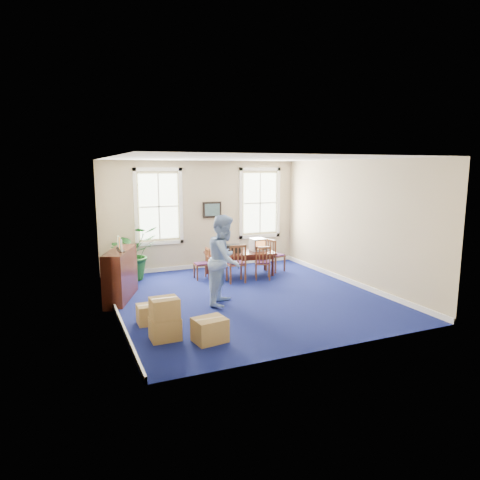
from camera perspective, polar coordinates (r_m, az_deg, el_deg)
name	(u,v)px	position (r m, az deg, el deg)	size (l,w,h in m)	color
floor	(246,296)	(10.15, 0.82, -7.53)	(6.50, 6.50, 0.00)	navy
ceiling	(246,158)	(9.70, 0.86, 10.83)	(6.50, 6.50, 0.00)	white
wall_back	(202,215)	(12.82, -5.08, 3.34)	(6.50, 6.50, 0.00)	tan
wall_front	(328,256)	(7.00, 11.70, -2.08)	(6.50, 6.50, 0.00)	tan
wall_left	(111,238)	(9.02, -16.85, 0.31)	(6.50, 6.50, 0.00)	tan
wall_right	(353,223)	(11.34, 14.84, 2.24)	(6.50, 6.50, 0.00)	tan
baseboard_back	(203,266)	(13.05, -4.93, -3.41)	(6.00, 0.04, 0.12)	white
baseboard_left	(116,310)	(9.39, -16.20, -8.99)	(0.04, 6.50, 0.12)	white
baseboard_right	(349,281)	(11.62, 14.39, -5.32)	(0.04, 6.50, 0.12)	white
window_left	(159,207)	(12.43, -10.79, 4.40)	(1.40, 0.12, 2.20)	white
window_right	(260,203)	(13.48, 2.66, 4.95)	(1.40, 0.12, 2.20)	white
wall_picture	(212,210)	(12.85, -3.74, 4.04)	(0.58, 0.06, 0.48)	black
conference_table	(240,263)	(12.06, -0.02, -3.15)	(1.92, 0.87, 0.65)	#41180F
crt_tv	(257,244)	(12.23, 2.35, -0.59)	(0.38, 0.42, 0.35)	#B7B7BC
game_console	(266,249)	(12.33, 3.53, -1.20)	(0.17, 0.22, 0.05)	white
equipment_bag	(232,249)	(11.93, -1.07, -1.15)	(0.44, 0.29, 0.22)	black
chair_near_left	(236,263)	(11.29, -0.55, -3.08)	(0.46, 0.46, 1.03)	brown
chair_near_right	(263,262)	(11.61, 3.04, -2.98)	(0.42, 0.42, 0.93)	brown
chair_end_left	(201,264)	(11.66, -5.17, -3.16)	(0.38, 0.38, 0.85)	brown
chair_end_right	(276,255)	(12.51, 4.77, -2.00)	(0.43, 0.43, 0.96)	brown
man	(225,260)	(9.42, -2.08, -2.64)	(0.97, 0.75, 1.99)	#82A4DC
credenza	(120,273)	(10.20, -15.66, -4.32)	(0.44, 1.53, 1.20)	#41180F
brochure_rack	(120,241)	(10.06, -15.73, -0.16)	(0.12, 0.69, 0.30)	#99999E
potted_plant	(132,253)	(11.88, -14.18, -1.68)	(1.31, 1.14, 1.46)	#134517
cardboard_boxes	(174,314)	(7.86, -8.74, -9.79)	(1.39, 1.39, 0.79)	#A28047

